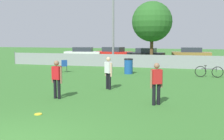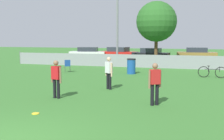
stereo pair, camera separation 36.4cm
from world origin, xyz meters
The scene contains 14 objects.
fence_backline centered at (0.00, 18.00, 0.55)m, with size 24.13×0.07×1.21m.
light_pole centered at (-2.71, 19.75, 5.49)m, with size 0.90×0.36×9.43m.
tree_near_pole centered at (0.61, 21.75, 4.05)m, with size 3.86×3.86×5.99m.
player_defender_red centered at (-1.13, 4.97, 0.91)m, with size 0.52×0.29×1.60m.
player_receiver_white centered at (0.35, 7.58, 0.91)m, with size 0.44×0.40×1.60m.
player_thrower_red centered at (2.98, 4.94, 0.91)m, with size 0.44×0.40×1.60m.
frisbee_disc centered at (-0.63, 2.57, 0.01)m, with size 0.26×0.26×0.03m.
folding_chair_sideline centered at (-4.67, 13.29, 0.53)m, with size 0.56×0.56×0.91m.
bicycle_sideline centered at (5.40, 13.32, 0.37)m, with size 1.74×0.44×0.76m.
trash_bin centered at (0.06, 13.67, 0.54)m, with size 0.62×0.62×1.07m.
parked_car_white centered at (-8.07, 25.80, 0.69)m, with size 4.44×2.30×1.41m.
parked_car_red centered at (-4.53, 26.58, 0.69)m, with size 4.58×2.68×1.43m.
parked_car_dark centered at (-0.44, 25.33, 0.69)m, with size 4.07×2.12×1.40m.
parked_car_tan centered at (4.36, 27.94, 0.68)m, with size 4.46×2.02×1.42m.
Camera 1 is at (4.12, -5.50, 2.53)m, focal length 45.00 mm.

